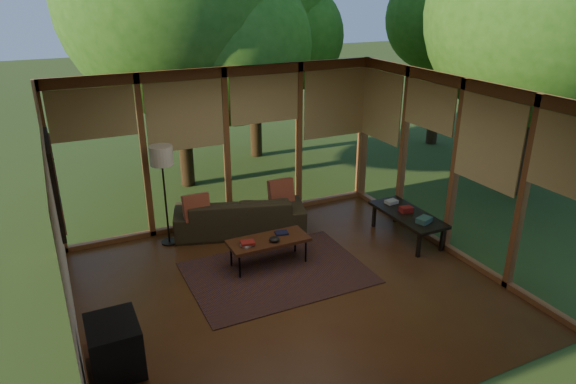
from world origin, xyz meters
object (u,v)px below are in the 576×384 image
floor_lamp (162,161)px  side_console (408,216)px  coffee_table (269,241)px  television (115,346)px  sofa (240,214)px

floor_lamp → side_console: bearing=-23.0°
coffee_table → television: bearing=-139.2°
sofa → television: television is taller
floor_lamp → coffee_table: floor_lamp is taller
sofa → floor_lamp: (-1.20, 0.09, 1.09)m
television → floor_lamp: size_ratio=0.33×
coffee_table → side_console: (2.41, -0.18, 0.02)m
coffee_table → side_console: 2.41m
sofa → coffee_table: (-0.02, -1.26, 0.07)m
television → coffee_table: 3.26m
television → floor_lamp: (1.26, 3.45, 0.56)m
sofa → coffee_table: sofa is taller
floor_lamp → side_console: (3.59, -1.53, -1.00)m
sofa → coffee_table: bearing=106.1°
sofa → coffee_table: 1.26m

